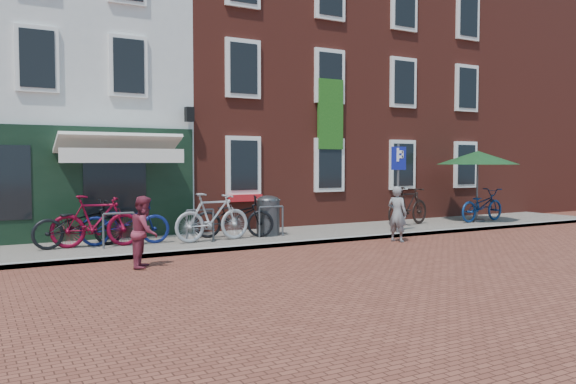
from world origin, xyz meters
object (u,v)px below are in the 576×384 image
parasol (478,155)px  bicycle_6 (482,205)px  litter_bin (268,213)px  parking_sign (398,173)px  bicycle_5 (408,206)px  bicycle_2 (125,222)px  bicycle_1 (96,221)px  bicycle_4 (234,217)px  bicycle_0 (79,224)px  woman (397,214)px  bicycle_3 (213,217)px  boy (144,232)px

parasol → bicycle_6: bearing=-25.6°
litter_bin → parasol: 7.94m
parking_sign → bicycle_5: size_ratio=1.23×
parasol → bicycle_5: parasol is taller
parking_sign → bicycle_2: (-7.29, 1.36, -1.14)m
parasol → bicycle_1: parasol is taller
bicycle_4 → bicycle_0: bearing=109.4°
woman → bicycle_1: woman is taller
bicycle_2 → litter_bin: bearing=-83.0°
woman → bicycle_1: bearing=51.3°
parking_sign → bicycle_1: size_ratio=1.23×
bicycle_3 → bicycle_5: same height
bicycle_5 → bicycle_6: 2.99m
bicycle_1 → bicycle_5: bearing=-80.2°
woman → boy: 6.79m
parasol → bicycle_4: (-8.76, 0.24, -1.67)m
woman → bicycle_2: size_ratio=0.70×
litter_bin → bicycle_4: litter_bin is taller
litter_bin → bicycle_5: bearing=0.0°
parking_sign → bicycle_3: 5.41m
litter_bin → bicycle_2: (-3.81, 0.10, -0.05)m
bicycle_2 → bicycle_5: (8.76, -0.10, 0.06)m
bicycle_5 → bicycle_6: bicycle_5 is taller
litter_bin → bicycle_1: size_ratio=0.57×
parasol → bicycle_0: (-12.63, 0.40, -1.67)m
bicycle_6 → parking_sign: bearing=96.3°
bicycle_4 → bicycle_6: same height
parasol → bicycle_5: size_ratio=1.31×
bicycle_6 → bicycle_0: bearing=81.7°
parking_sign → bicycle_6: parking_sign is taller
bicycle_3 → litter_bin: bearing=-82.9°
bicycle_0 → bicycle_3: bicycle_3 is taller
woman → bicycle_6: 5.53m
litter_bin → parasol: bearing=-1.4°
litter_bin → bicycle_6: 7.93m
bicycle_5 → parking_sign: bearing=116.9°
litter_bin → parking_sign: 3.86m
woman → bicycle_4: 4.30m
bicycle_6 → bicycle_1: bearing=82.5°
woman → bicycle_5: woman is taller
boy → bicycle_0: size_ratio=0.68×
woman → bicycle_2: bearing=49.0°
woman → boy: size_ratio=1.03×
bicycle_4 → boy: bearing=151.8°
bicycle_0 → bicycle_5: (9.81, -0.20, 0.06)m
woman → bicycle_6: size_ratio=0.70×
boy → bicycle_5: size_ratio=0.70×
bicycle_2 → bicycle_3: size_ratio=1.03×
bicycle_0 → bicycle_3: size_ratio=1.03×
boy → bicycle_1: boy is taller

